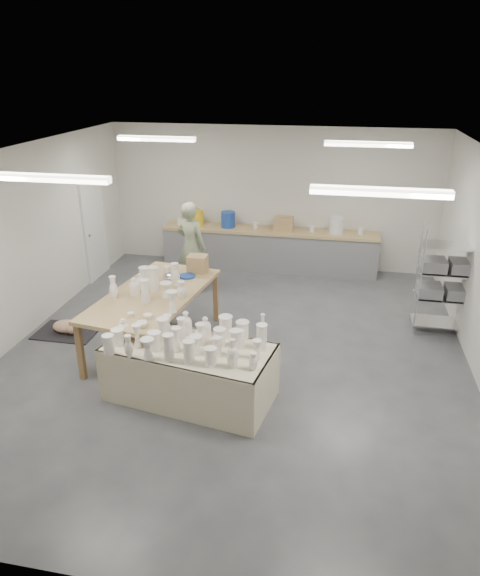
% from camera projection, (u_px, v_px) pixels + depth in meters
% --- Properties ---
extents(room, '(8.00, 8.02, 3.00)m').
position_uv_depth(room, '(228.00, 223.00, 7.26)').
color(room, '#424449').
rests_on(room, ground).
extents(back_counter, '(4.60, 0.60, 1.24)m').
position_uv_depth(back_counter, '(269.00, 248.00, 11.10)').
color(back_counter, tan).
rests_on(back_counter, ground).
extents(wire_shelf, '(0.88, 0.48, 1.80)m').
position_uv_depth(wire_shelf, '(445.00, 280.00, 8.32)').
color(wire_shelf, silver).
rests_on(wire_shelf, ground).
extents(drying_table, '(2.32, 1.40, 1.13)m').
position_uv_depth(drying_table, '(189.00, 369.00, 6.76)').
color(drying_table, olive).
rests_on(drying_table, ground).
extents(work_table, '(1.58, 2.63, 1.30)m').
position_uv_depth(work_table, '(158.00, 291.00, 7.87)').
color(work_table, tan).
rests_on(work_table, ground).
extents(rug, '(1.00, 0.70, 0.02)m').
position_uv_depth(rug, '(67.00, 332.00, 8.59)').
color(rug, black).
rests_on(rug, ground).
extents(cat, '(0.50, 0.38, 0.20)m').
position_uv_depth(cat, '(67.00, 327.00, 8.53)').
color(cat, white).
rests_on(cat, rug).
extents(potter, '(0.75, 0.62, 1.77)m').
position_uv_depth(potter, '(191.00, 246.00, 9.94)').
color(potter, '#96A27D').
rests_on(potter, ground).
extents(red_stool, '(0.44, 0.44, 0.32)m').
position_uv_depth(red_stool, '(196.00, 271.00, 10.43)').
color(red_stool, '#A91C18').
rests_on(red_stool, ground).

